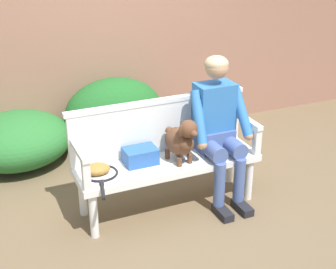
{
  "coord_description": "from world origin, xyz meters",
  "views": [
    {
      "loc": [
        -1.5,
        -3.44,
        2.41
      ],
      "look_at": [
        0.0,
        0.0,
        0.71
      ],
      "focal_mm": 51.85,
      "sensor_mm": 36.0,
      "label": 1
    }
  ],
  "objects": [
    {
      "name": "sports_bag",
      "position": [
        -0.24,
        0.05,
        0.53
      ],
      "size": [
        0.28,
        0.2,
        0.14
      ],
      "primitive_type": "cube",
      "rotation": [
        0.0,
        0.0,
        0.01
      ],
      "color": "#2856A3",
      "rests_on": "garden_bench"
    },
    {
      "name": "bench_backrest",
      "position": [
        0.0,
        0.21,
        0.72
      ],
      "size": [
        1.67,
        0.06,
        0.5
      ],
      "color": "white",
      "rests_on": "garden_bench"
    },
    {
      "name": "dog_on_bench",
      "position": [
        0.09,
        -0.07,
        0.68
      ],
      "size": [
        0.25,
        0.43,
        0.43
      ],
      "color": "brown",
      "rests_on": "garden_bench"
    },
    {
      "name": "brick_garden_fence",
      "position": [
        0.0,
        1.78,
        1.1
      ],
      "size": [
        8.0,
        0.3,
        2.21
      ],
      "primitive_type": "cube",
      "color": "#936651",
      "rests_on": "ground"
    },
    {
      "name": "bench_armrest_left_end",
      "position": [
        -0.77,
        -0.09,
        0.66
      ],
      "size": [
        0.06,
        0.48,
        0.28
      ],
      "color": "white",
      "rests_on": "garden_bench"
    },
    {
      "name": "baseball_glove",
      "position": [
        -0.63,
        0.02,
        0.51
      ],
      "size": [
        0.24,
        0.19,
        0.09
      ],
      "primitive_type": "ellipsoid",
      "rotation": [
        0.0,
        0.0,
        -0.11
      ],
      "color": "#9E6B2D",
      "rests_on": "garden_bench"
    },
    {
      "name": "hedge_bush_mid_right",
      "position": [
        -1.11,
        1.38,
        0.28
      ],
      "size": [
        1.13,
        1.01,
        0.56
      ],
      "primitive_type": "ellipsoid",
      "color": "#286B2D",
      "rests_on": "ground"
    },
    {
      "name": "person_seated",
      "position": [
        0.48,
        -0.01,
        0.74
      ],
      "size": [
        0.56,
        0.64,
        1.33
      ],
      "color": "black",
      "rests_on": "ground"
    },
    {
      "name": "garden_bench",
      "position": [
        0.0,
        0.0,
        0.4
      ],
      "size": [
        1.63,
        0.48,
        0.46
      ],
      "color": "white",
      "rests_on": "ground"
    },
    {
      "name": "hedge_bush_far_right",
      "position": [
        -0.05,
        1.38,
        0.41
      ],
      "size": [
        1.11,
        0.74,
        0.81
      ],
      "primitive_type": "ellipsoid",
      "color": "#1E5B23",
      "rests_on": "ground"
    },
    {
      "name": "bench_armrest_right_end",
      "position": [
        0.77,
        -0.09,
        0.66
      ],
      "size": [
        0.06,
        0.48,
        0.28
      ],
      "color": "white",
      "rests_on": "garden_bench"
    },
    {
      "name": "ground_plane",
      "position": [
        0.0,
        0.0,
        0.0
      ],
      "size": [
        40.0,
        40.0,
        0.0
      ],
      "primitive_type": "plane",
      "color": "brown"
    },
    {
      "name": "tennis_racket",
      "position": [
        -0.61,
        -0.03,
        0.47
      ],
      "size": [
        0.35,
        0.58,
        0.03
      ],
      "color": "black",
      "rests_on": "garden_bench"
    }
  ]
}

